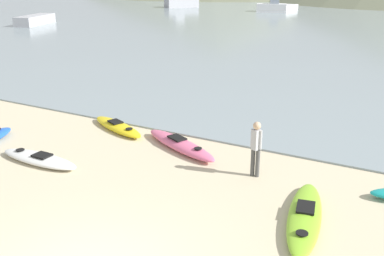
% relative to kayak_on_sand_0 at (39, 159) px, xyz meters
% --- Properties ---
extents(bay_water, '(160.00, 70.00, 0.06)m').
position_rel_kayak_on_sand_0_xyz_m(bay_water, '(4.90, 39.06, -0.10)').
color(bay_water, gray).
rests_on(bay_water, ground_plane).
extents(kayak_on_sand_0, '(2.86, 0.76, 0.30)m').
position_rel_kayak_on_sand_0_xyz_m(kayak_on_sand_0, '(0.00, 0.00, 0.00)').
color(kayak_on_sand_0, white).
rests_on(kayak_on_sand_0, ground_plane).
extents(kayak_on_sand_1, '(3.35, 2.00, 0.37)m').
position_rel_kayak_on_sand_0_xyz_m(kayak_on_sand_1, '(3.13, 2.93, 0.04)').
color(kayak_on_sand_1, '#E5668C').
rests_on(kayak_on_sand_1, ground_plane).
extents(kayak_on_sand_2, '(1.40, 3.47, 0.30)m').
position_rel_kayak_on_sand_0_xyz_m(kayak_on_sand_2, '(7.80, 0.52, 0.00)').
color(kayak_on_sand_2, '#8CCC2D').
rests_on(kayak_on_sand_2, ground_plane).
extents(kayak_on_sand_3, '(2.92, 1.73, 0.30)m').
position_rel_kayak_on_sand_0_xyz_m(kayak_on_sand_3, '(0.25, 3.44, 0.00)').
color(kayak_on_sand_3, yellow).
rests_on(kayak_on_sand_3, ground_plane).
extents(person_near_waterline, '(0.32, 0.27, 1.58)m').
position_rel_kayak_on_sand_0_xyz_m(person_near_waterline, '(5.93, 2.22, 0.78)').
color(person_near_waterline, '#4C4C4C').
rests_on(person_near_waterline, ground_plane).
extents(moored_boat_0, '(4.39, 3.06, 1.79)m').
position_rel_kayak_on_sand_0_xyz_m(moored_boat_0, '(-11.06, 52.35, 0.56)').
color(moored_boat_0, white).
rests_on(moored_boat_0, bay_water).
extents(moored_boat_2, '(4.33, 5.27, 2.34)m').
position_rel_kayak_on_sand_0_xyz_m(moored_boat_2, '(-25.85, 53.12, 0.75)').
color(moored_boat_2, '#B2B2B7').
rests_on(moored_boat_2, bay_water).
extents(moored_boat_3, '(2.39, 5.49, 0.76)m').
position_rel_kayak_on_sand_0_xyz_m(moored_boat_3, '(-10.03, 54.81, 0.31)').
color(moored_boat_3, white).
rests_on(moored_boat_3, bay_water).
extents(moored_boat_4, '(3.36, 5.80, 0.93)m').
position_rel_kayak_on_sand_0_xyz_m(moored_boat_4, '(-27.61, 25.63, 0.40)').
color(moored_boat_4, '#B2B2B7').
rests_on(moored_boat_4, bay_water).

